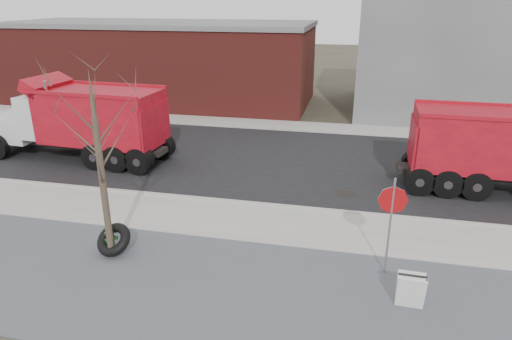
% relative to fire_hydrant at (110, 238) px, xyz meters
% --- Properties ---
extents(ground, '(120.00, 120.00, 0.00)m').
position_rel_fire_hydrant_xyz_m(ground, '(3.42, 2.24, -0.37)').
color(ground, '#383328').
rests_on(ground, ground).
extents(gravel_verge, '(60.00, 5.00, 0.03)m').
position_rel_fire_hydrant_xyz_m(gravel_verge, '(3.42, -1.26, -0.36)').
color(gravel_verge, slate).
rests_on(gravel_verge, ground).
extents(sidewalk, '(60.00, 2.50, 0.06)m').
position_rel_fire_hydrant_xyz_m(sidewalk, '(3.42, 2.49, -0.34)').
color(sidewalk, '#9E9B93').
rests_on(sidewalk, ground).
extents(curb, '(60.00, 0.15, 0.11)m').
position_rel_fire_hydrant_xyz_m(curb, '(3.42, 3.79, -0.32)').
color(curb, '#9E9B93').
rests_on(curb, ground).
extents(road, '(60.00, 9.40, 0.02)m').
position_rel_fire_hydrant_xyz_m(road, '(3.42, 8.54, -0.36)').
color(road, black).
rests_on(road, ground).
extents(far_sidewalk, '(60.00, 2.00, 0.06)m').
position_rel_fire_hydrant_xyz_m(far_sidewalk, '(3.42, 14.24, -0.34)').
color(far_sidewalk, '#9E9B93').
rests_on(far_sidewalk, ground).
extents(building_grey, '(12.00, 10.00, 8.00)m').
position_rel_fire_hydrant_xyz_m(building_grey, '(12.42, 20.24, 3.63)').
color(building_grey, gray).
rests_on(building_grey, ground).
extents(building_brick, '(20.20, 8.20, 5.30)m').
position_rel_fire_hydrant_xyz_m(building_brick, '(-6.58, 19.24, 2.28)').
color(building_brick, maroon).
rests_on(building_brick, ground).
extents(bare_tree, '(3.20, 3.20, 5.20)m').
position_rel_fire_hydrant_xyz_m(bare_tree, '(0.22, -0.36, 2.92)').
color(bare_tree, '#382D23').
rests_on(bare_tree, ground).
extents(fire_hydrant, '(0.45, 0.44, 0.81)m').
position_rel_fire_hydrant_xyz_m(fire_hydrant, '(0.00, 0.00, 0.00)').
color(fire_hydrant, '#296C2A').
rests_on(fire_hydrant, ground).
extents(truck_tire, '(1.20, 1.15, 0.86)m').
position_rel_fire_hydrant_xyz_m(truck_tire, '(0.21, -0.16, 0.07)').
color(truck_tire, black).
rests_on(truck_tire, ground).
extents(stop_sign, '(0.73, 0.08, 2.68)m').
position_rel_fire_hydrant_xyz_m(stop_sign, '(7.57, 0.46, 1.46)').
color(stop_sign, gray).
rests_on(stop_sign, ground).
extents(sandwich_board, '(0.64, 0.41, 0.87)m').
position_rel_fire_hydrant_xyz_m(sandwich_board, '(8.05, -0.89, 0.09)').
color(sandwich_board, white).
rests_on(sandwich_board, ground).
extents(dump_truck_red_b, '(8.51, 2.91, 3.57)m').
position_rel_fire_hydrant_xyz_m(dump_truck_red_b, '(-5.09, 6.90, 1.45)').
color(dump_truck_red_b, black).
rests_on(dump_truck_red_b, ground).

